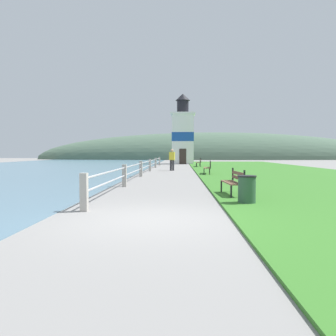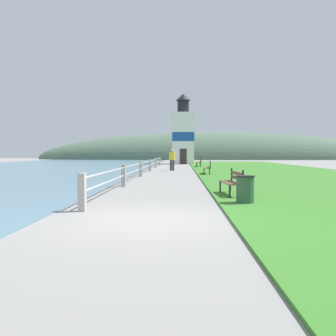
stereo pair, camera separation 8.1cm
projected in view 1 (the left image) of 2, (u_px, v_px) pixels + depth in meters
The scene contains 10 objects.
ground_plane at pixel (149, 220), 7.28m from camera, with size 160.00×160.00×0.00m, color gray.
grass_verge at pixel (273, 172), 25.24m from camera, with size 12.00×54.86×0.06m.
seawall_railing at pixel (146, 165), 23.34m from camera, with size 0.18×30.27×0.98m.
park_bench_near at pixel (234, 181), 11.21m from camera, with size 0.59×1.69×0.94m.
park_bench_midway at pixel (208, 167), 22.15m from camera, with size 0.63×2.03×0.94m.
park_bench_far at pixel (199, 162), 33.57m from camera, with size 0.50×1.66×0.94m.
lighthouse at pixel (183, 134), 43.49m from camera, with size 3.25×3.25×9.29m.
person_strolling at pixel (172, 159), 27.14m from camera, with size 0.48×0.32×1.81m.
trash_bin at pixel (247, 190), 9.39m from camera, with size 0.54×0.54×0.84m.
distant_hillside at pixel (213, 159), 73.44m from camera, with size 80.00×16.00×12.00m.
Camera 1 is at (0.70, -7.20, 1.50)m, focal length 35.00 mm.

